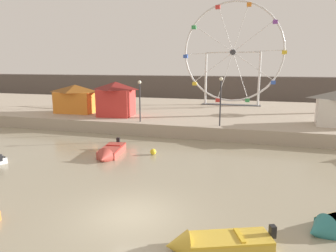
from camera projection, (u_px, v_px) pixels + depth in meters
The scene contains 11 objects.
ground_plane at pixel (131, 215), 13.04m from camera, with size 240.00×240.00×0.00m, color gray.
quay_promenade at pixel (213, 114), 36.38m from camera, with size 110.00×21.70×1.14m, color tan.
distant_town_skyline at pixel (229, 89), 55.14m from camera, with size 140.00×3.00×4.40m, color #564C47.
motorboat_faded_red at pixel (109, 153), 21.38m from camera, with size 1.81×4.01×1.21m.
motorboat_mustard_yellow at pixel (212, 243), 10.62m from camera, with size 3.85×2.36×1.05m.
ferris_wheel_white_frame at pixel (233, 54), 39.21m from camera, with size 12.99×1.20×13.15m.
carnival_booth_orange_canopy at pixel (76, 98), 33.64m from camera, with size 4.65×3.05×3.09m.
carnival_booth_red_striped at pixel (116, 98), 31.42m from camera, with size 3.88×3.36×3.53m.
promenade_lamp_near at pixel (221, 94), 26.02m from camera, with size 0.32×0.32×4.19m.
promenade_lamp_far at pixel (140, 95), 28.04m from camera, with size 0.32×0.32×3.81m.
mooring_buoy_orange at pixel (153, 152), 21.85m from camera, with size 0.44×0.44×0.44m, color yellow.
Camera 1 is at (4.90, -11.12, 6.28)m, focal length 32.70 mm.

